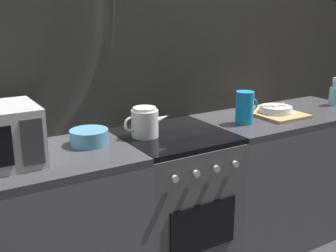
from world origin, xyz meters
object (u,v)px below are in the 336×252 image
(stove_unit, at_px, (174,205))
(dish_pile, at_px, (275,111))
(mixing_bowl, at_px, (89,137))
(pitcher, at_px, (245,107))
(kettle, at_px, (145,122))
(spray_bottle, at_px, (333,94))

(stove_unit, distance_m, dish_pile, 0.93)
(mixing_bowl, bearing_deg, pitcher, -6.33)
(stove_unit, xyz_separation_m, mixing_bowl, (-0.48, 0.07, 0.49))
(stove_unit, bearing_deg, mixing_bowl, 172.23)
(stove_unit, height_order, kettle, kettle)
(kettle, xyz_separation_m, dish_pile, (0.96, -0.03, -0.06))
(kettle, distance_m, pitcher, 0.66)
(stove_unit, relative_size, dish_pile, 2.25)
(dish_pile, xyz_separation_m, spray_bottle, (0.58, -0.01, 0.06))
(dish_pile, height_order, spray_bottle, spray_bottle)
(mixing_bowl, height_order, pitcher, pitcher)
(kettle, height_order, mixing_bowl, kettle)
(pitcher, distance_m, dish_pile, 0.33)
(kettle, relative_size, spray_bottle, 1.40)
(stove_unit, distance_m, mixing_bowl, 0.69)
(mixing_bowl, distance_m, dish_pile, 1.28)
(pitcher, bearing_deg, mixing_bowl, 173.67)
(mixing_bowl, bearing_deg, kettle, -4.99)
(pitcher, height_order, spray_bottle, spray_bottle)
(stove_unit, height_order, mixing_bowl, mixing_bowl)
(stove_unit, xyz_separation_m, kettle, (-0.16, 0.04, 0.53))
(stove_unit, bearing_deg, kettle, 167.02)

